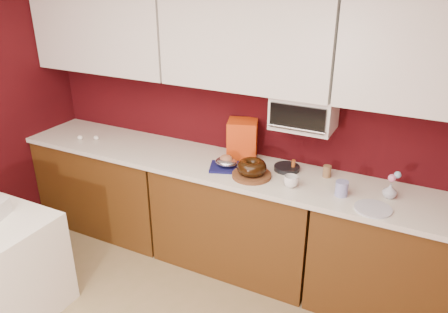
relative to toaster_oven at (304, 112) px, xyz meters
name	(u,v)px	position (x,y,z in m)	size (l,w,h in m)	color
wall_back	(255,114)	(-0.45, 0.15, -0.12)	(4.00, 0.02, 2.50)	#3E080C
base_cabinet_left	(111,185)	(-1.78, -0.17, -0.95)	(1.31, 0.58, 0.86)	#512F10
base_cabinet_center	(237,219)	(-0.45, -0.17, -0.95)	(1.31, 0.58, 0.86)	#512F10
base_cabinet_right	(409,265)	(0.88, -0.17, -0.95)	(1.31, 0.58, 0.86)	#512F10
countertop	(238,170)	(-0.45, -0.17, -0.49)	(4.00, 0.62, 0.04)	silver
upper_cabinet_left	(104,30)	(-1.78, -0.02, 0.48)	(1.31, 0.33, 0.70)	white
upper_cabinet_center	(248,41)	(-0.45, -0.02, 0.48)	(1.31, 0.33, 0.70)	white
toaster_oven	(304,112)	(0.00, 0.00, 0.00)	(0.45, 0.30, 0.25)	white
toaster_oven_door	(297,118)	(0.00, -0.16, 0.00)	(0.40, 0.02, 0.18)	black
toaster_oven_handle	(296,129)	(0.00, -0.18, -0.07)	(0.02, 0.02, 0.42)	silver
cake_base	(252,175)	(-0.29, -0.26, -0.46)	(0.29, 0.29, 0.03)	brown
bundt_cake	(252,167)	(-0.29, -0.26, -0.39)	(0.22, 0.22, 0.09)	black
navy_towel	(226,167)	(-0.52, -0.22, -0.47)	(0.25, 0.21, 0.02)	#14144B
foil_ham_nest	(226,162)	(-0.52, -0.22, -0.42)	(0.18, 0.15, 0.07)	silver
roasted_ham	(226,159)	(-0.52, -0.22, -0.40)	(0.10, 0.09, 0.07)	#9F6748
pandoro_box	(242,139)	(-0.50, 0.03, -0.32)	(0.23, 0.21, 0.32)	red
dark_pan	(287,168)	(-0.09, -0.03, -0.46)	(0.20, 0.20, 0.03)	black
coffee_mug	(291,180)	(0.02, -0.28, -0.42)	(0.09, 0.09, 0.10)	white
blue_jar	(342,189)	(0.38, -0.25, -0.42)	(0.09, 0.09, 0.11)	#1B2B97
flower_vase	(390,190)	(0.67, -0.13, -0.42)	(0.08, 0.08, 0.11)	#AAB2C1
flower_pink	(392,178)	(0.67, -0.13, -0.33)	(0.05, 0.05, 0.05)	pink
flower_blue	(398,175)	(0.70, -0.11, -0.30)	(0.05, 0.05, 0.05)	#8ABCDD
china_plate	(373,209)	(0.61, -0.35, -0.47)	(0.24, 0.24, 0.01)	silver
amber_bottle	(293,165)	(-0.05, -0.02, -0.43)	(0.03, 0.03, 0.09)	#9C491C
paper_cup	(327,171)	(0.21, -0.01, -0.43)	(0.06, 0.06, 0.09)	brown
egg_left	(80,137)	(-1.98, -0.27, -0.45)	(0.05, 0.04, 0.04)	white
egg_right	(96,138)	(-1.84, -0.21, -0.45)	(0.05, 0.04, 0.04)	white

